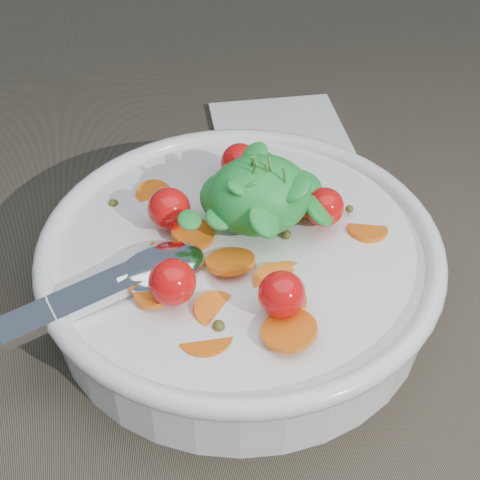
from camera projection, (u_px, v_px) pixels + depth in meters
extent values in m
plane|color=brown|center=(270.00, 300.00, 0.54)|extent=(6.00, 6.00, 0.00)
cylinder|color=white|center=(240.00, 271.00, 0.52)|extent=(0.29, 0.29, 0.06)
torus|color=white|center=(240.00, 244.00, 0.50)|extent=(0.31, 0.31, 0.02)
cylinder|color=white|center=(240.00, 292.00, 0.54)|extent=(0.15, 0.15, 0.01)
cylinder|color=brown|center=(240.00, 271.00, 0.52)|extent=(0.26, 0.26, 0.04)
cylinder|color=orange|center=(289.00, 331.00, 0.43)|extent=(0.05, 0.05, 0.01)
cylinder|color=orange|center=(300.00, 199.00, 0.53)|extent=(0.04, 0.04, 0.02)
cylinder|color=orange|center=(343.00, 214.00, 0.54)|extent=(0.04, 0.04, 0.01)
cylinder|color=orange|center=(136.00, 257.00, 0.50)|extent=(0.05, 0.05, 0.01)
cylinder|color=orange|center=(273.00, 175.00, 0.57)|extent=(0.04, 0.04, 0.01)
cylinder|color=orange|center=(287.00, 301.00, 0.45)|extent=(0.03, 0.03, 0.01)
cylinder|color=orange|center=(218.00, 312.00, 0.46)|extent=(0.04, 0.04, 0.02)
cylinder|color=orange|center=(116.00, 276.00, 0.48)|extent=(0.03, 0.03, 0.01)
cylinder|color=orange|center=(367.00, 231.00, 0.52)|extent=(0.04, 0.04, 0.01)
cylinder|color=orange|center=(233.00, 181.00, 0.55)|extent=(0.04, 0.04, 0.01)
cylinder|color=orange|center=(289.00, 281.00, 0.48)|extent=(0.05, 0.05, 0.01)
cylinder|color=orange|center=(154.00, 195.00, 0.55)|extent=(0.04, 0.04, 0.01)
cylinder|color=orange|center=(230.00, 261.00, 0.48)|extent=(0.05, 0.05, 0.02)
cylinder|color=orange|center=(284.00, 181.00, 0.56)|extent=(0.04, 0.04, 0.02)
cylinder|color=orange|center=(153.00, 293.00, 0.46)|extent=(0.03, 0.03, 0.01)
cylinder|color=orange|center=(205.00, 338.00, 0.44)|extent=(0.05, 0.05, 0.01)
cylinder|color=orange|center=(193.00, 233.00, 0.51)|extent=(0.05, 0.05, 0.01)
cylinder|color=orange|center=(277.00, 286.00, 0.48)|extent=(0.05, 0.05, 0.02)
sphere|color=#4B4A19|center=(114.00, 204.00, 0.54)|extent=(0.01, 0.01, 0.01)
sphere|color=#4B4A19|center=(349.00, 209.00, 0.53)|extent=(0.01, 0.01, 0.01)
sphere|color=#4B4A19|center=(193.00, 221.00, 0.51)|extent=(0.01, 0.01, 0.01)
sphere|color=#4B4A19|center=(270.00, 213.00, 0.53)|extent=(0.01, 0.01, 0.01)
sphere|color=#4B4A19|center=(201.00, 232.00, 0.52)|extent=(0.01, 0.01, 0.01)
sphere|color=#4B4A19|center=(237.00, 209.00, 0.53)|extent=(0.01, 0.01, 0.01)
sphere|color=#4B4A19|center=(267.00, 189.00, 0.55)|extent=(0.01, 0.01, 0.01)
sphere|color=#4B4A19|center=(208.00, 299.00, 0.46)|extent=(0.01, 0.01, 0.01)
sphere|color=#4B4A19|center=(98.00, 284.00, 0.47)|extent=(0.01, 0.01, 0.01)
sphere|color=#4B4A19|center=(286.00, 235.00, 0.51)|extent=(0.01, 0.01, 0.01)
sphere|color=#4B4A19|center=(196.00, 256.00, 0.49)|extent=(0.01, 0.01, 0.01)
sphere|color=#4B4A19|center=(139.00, 260.00, 0.48)|extent=(0.01, 0.01, 0.01)
sphere|color=#4B4A19|center=(219.00, 326.00, 0.44)|extent=(0.01, 0.01, 0.01)
sphere|color=#4B4A19|center=(184.00, 283.00, 0.46)|extent=(0.01, 0.01, 0.01)
sphere|color=red|center=(324.00, 207.00, 0.51)|extent=(0.03, 0.03, 0.03)
sphere|color=red|center=(240.00, 163.00, 0.55)|extent=(0.03, 0.03, 0.03)
sphere|color=red|center=(169.00, 209.00, 0.50)|extent=(0.03, 0.03, 0.03)
sphere|color=red|center=(172.00, 282.00, 0.45)|extent=(0.03, 0.03, 0.03)
sphere|color=red|center=(282.00, 294.00, 0.44)|extent=(0.03, 0.03, 0.03)
ellipsoid|color=green|center=(259.00, 195.00, 0.49)|extent=(0.08, 0.07, 0.06)
ellipsoid|color=green|center=(229.00, 197.00, 0.50)|extent=(0.04, 0.04, 0.04)
ellipsoid|color=green|center=(190.00, 220.00, 0.48)|extent=(0.02, 0.02, 0.01)
ellipsoid|color=green|center=(281.00, 215.00, 0.48)|extent=(0.03, 0.03, 0.02)
ellipsoid|color=green|center=(264.00, 173.00, 0.48)|extent=(0.03, 0.03, 0.02)
ellipsoid|color=green|center=(243.00, 206.00, 0.48)|extent=(0.03, 0.02, 0.02)
ellipsoid|color=green|center=(244.00, 166.00, 0.54)|extent=(0.03, 0.03, 0.03)
ellipsoid|color=green|center=(263.00, 182.00, 0.48)|extent=(0.04, 0.04, 0.02)
ellipsoid|color=green|center=(262.00, 183.00, 0.48)|extent=(0.04, 0.04, 0.03)
ellipsoid|color=green|center=(258.00, 191.00, 0.48)|extent=(0.02, 0.02, 0.02)
ellipsoid|color=green|center=(318.00, 210.00, 0.50)|extent=(0.04, 0.04, 0.03)
ellipsoid|color=green|center=(255.00, 155.00, 0.50)|extent=(0.03, 0.03, 0.02)
ellipsoid|color=green|center=(264.00, 220.00, 0.46)|extent=(0.03, 0.04, 0.03)
ellipsoid|color=green|center=(307.00, 182.00, 0.51)|extent=(0.04, 0.04, 0.02)
ellipsoid|color=green|center=(254.00, 185.00, 0.48)|extent=(0.02, 0.03, 0.01)
ellipsoid|color=green|center=(220.00, 218.00, 0.48)|extent=(0.03, 0.03, 0.02)
ellipsoid|color=green|center=(242.00, 189.00, 0.47)|extent=(0.02, 0.02, 0.02)
ellipsoid|color=green|center=(255.00, 189.00, 0.49)|extent=(0.03, 0.03, 0.02)
ellipsoid|color=green|center=(239.00, 188.00, 0.47)|extent=(0.02, 0.02, 0.02)
ellipsoid|color=green|center=(295.00, 189.00, 0.47)|extent=(0.04, 0.04, 0.02)
ellipsoid|color=green|center=(265.00, 190.00, 0.49)|extent=(0.03, 0.02, 0.02)
ellipsoid|color=green|center=(255.00, 160.00, 0.51)|extent=(0.04, 0.04, 0.03)
ellipsoid|color=green|center=(261.00, 180.00, 0.48)|extent=(0.03, 0.03, 0.03)
ellipsoid|color=green|center=(252.00, 177.00, 0.51)|extent=(0.03, 0.03, 0.03)
ellipsoid|color=green|center=(251.00, 184.00, 0.47)|extent=(0.03, 0.03, 0.02)
cylinder|color=#4C8C33|center=(273.00, 183.00, 0.48)|extent=(0.02, 0.01, 0.05)
cylinder|color=#4C8C33|center=(248.00, 185.00, 0.48)|extent=(0.01, 0.02, 0.05)
cylinder|color=#4C8C33|center=(274.00, 190.00, 0.47)|extent=(0.01, 0.02, 0.05)
cylinder|color=#4C8C33|center=(251.00, 177.00, 0.49)|extent=(0.00, 0.02, 0.05)
cylinder|color=#4C8C33|center=(286.00, 190.00, 0.47)|extent=(0.01, 0.01, 0.05)
cylinder|color=#4C8C33|center=(257.00, 187.00, 0.48)|extent=(0.00, 0.01, 0.05)
ellipsoid|color=silver|center=(161.00, 267.00, 0.48)|extent=(0.08, 0.06, 0.02)
cube|color=silver|center=(90.00, 295.00, 0.46)|extent=(0.13, 0.06, 0.02)
cylinder|color=silver|center=(133.00, 277.00, 0.47)|extent=(0.03, 0.02, 0.01)
cube|color=white|center=(278.00, 129.00, 0.72)|extent=(0.14, 0.13, 0.01)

